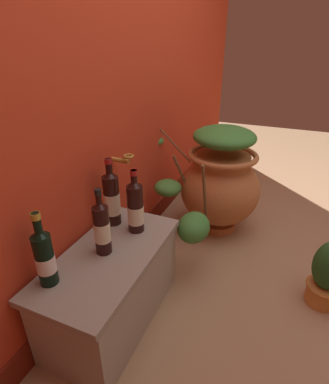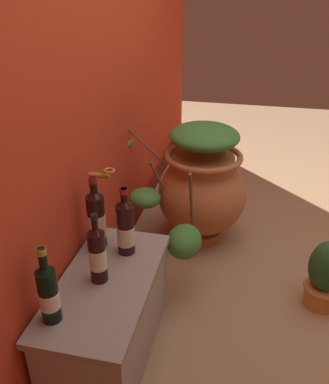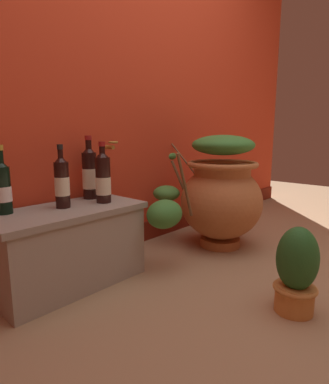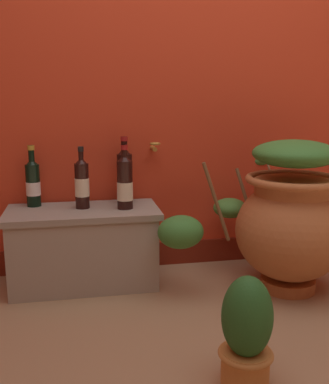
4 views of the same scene
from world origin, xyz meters
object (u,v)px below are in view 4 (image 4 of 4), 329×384
wine_bottle_right (33,181)px  wine_bottle_back (82,182)px  terracotta_urn (287,218)px  wine_bottle_left (125,175)px  wine_bottle_middle (125,182)px  potted_shrub (247,332)px

wine_bottle_right → wine_bottle_back: size_ratio=1.01×
terracotta_urn → wine_bottle_left: bearing=154.1°
wine_bottle_middle → potted_shrub: bearing=-72.2°
wine_bottle_middle → wine_bottle_back: 0.21m
wine_bottle_back → potted_shrub: (0.50, -0.97, -0.34)m
wine_bottle_left → wine_bottle_middle: 0.14m
wine_bottle_middle → wine_bottle_back: wine_bottle_middle is taller
wine_bottle_back → wine_bottle_right: bearing=159.7°
wine_bottle_left → potted_shrub: bearing=-75.1°
wine_bottle_right → potted_shrub: size_ratio=0.83×
wine_bottle_back → potted_shrub: bearing=-62.5°
wine_bottle_left → wine_bottle_back: size_ratio=1.13×
terracotta_urn → wine_bottle_back: terracotta_urn is taller
wine_bottle_right → potted_shrub: wine_bottle_right is taller
terracotta_urn → wine_bottle_right: 1.28m
terracotta_urn → wine_bottle_right: terracotta_urn is taller
wine_bottle_middle → wine_bottle_left: bearing=84.2°
wine_bottle_right → wine_bottle_back: bearing=-20.3°
wine_bottle_back → wine_bottle_left: bearing=21.7°
wine_bottle_middle → wine_bottle_right: bearing=162.7°
potted_shrub → terracotta_urn: bearing=56.1°
wine_bottle_left → wine_bottle_right: (-0.47, 0.00, -0.02)m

